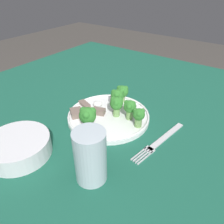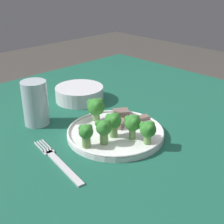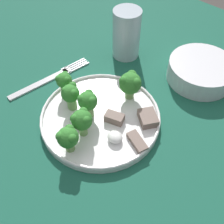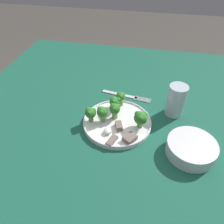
{
  "view_description": "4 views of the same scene",
  "coord_description": "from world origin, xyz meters",
  "views": [
    {
      "loc": [
        -0.3,
        0.45,
        1.14
      ],
      "look_at": [
        0.01,
        0.03,
        0.8
      ],
      "focal_mm": 35.0,
      "sensor_mm": 36.0,
      "label": 1
    },
    {
      "loc": [
        -0.46,
        -0.47,
        1.15
      ],
      "look_at": [
        0.04,
        0.04,
        0.82
      ],
      "focal_mm": 50.0,
      "sensor_mm": 36.0,
      "label": 2
    },
    {
      "loc": [
        0.27,
        -0.21,
        1.2
      ],
      "look_at": [
        0.05,
        0.03,
        0.81
      ],
      "focal_mm": 42.0,
      "sensor_mm": 36.0,
      "label": 3
    },
    {
      "loc": [
        0.58,
        0.11,
        1.32
      ],
      "look_at": [
        0.02,
        0.0,
        0.82
      ],
      "focal_mm": 35.0,
      "sensor_mm": 36.0,
      "label": 4
    }
  ],
  "objects": [
    {
      "name": "cream_bowl",
      "position": [
        0.11,
        0.27,
        0.79
      ],
      "size": [
        0.15,
        0.15,
        0.05
      ],
      "color": "silver",
      "rests_on": "table"
    },
    {
      "name": "meat_slice_front_slice",
      "position": [
        0.12,
        0.02,
        0.79
      ],
      "size": [
        0.05,
        0.03,
        0.01
      ],
      "color": "#756056",
      "rests_on": "dinner_plate"
    },
    {
      "name": "dinner_plate",
      "position": [
        0.03,
        0.02,
        0.78
      ],
      "size": [
        0.24,
        0.24,
        0.02
      ],
      "color": "white",
      "rests_on": "table"
    },
    {
      "name": "fork",
      "position": [
        -0.15,
        0.03,
        0.77
      ],
      "size": [
        0.05,
        0.21,
        0.0
      ],
      "color": "silver",
      "rests_on": "table"
    },
    {
      "name": "table",
      "position": [
        0.0,
        0.0,
        0.68
      ],
      "size": [
        1.25,
        1.19,
        0.77
      ],
      "color": "#195642",
      "rests_on": "ground_plane"
    },
    {
      "name": "meat_slice_middle_slice",
      "position": [
        0.1,
        0.08,
        0.79
      ],
      "size": [
        0.05,
        0.05,
        0.02
      ],
      "color": "#756056",
      "rests_on": "dinner_plate"
    },
    {
      "name": "broccoli_floret_center_back",
      "position": [
        0.04,
        -0.07,
        0.82
      ],
      "size": [
        0.04,
        0.04,
        0.06
      ],
      "color": "#709E56",
      "rests_on": "dinner_plate"
    },
    {
      "name": "broccoli_floret_near_rim_left",
      "position": [
        0.03,
        0.1,
        0.82
      ],
      "size": [
        0.05,
        0.05,
        0.06
      ],
      "color": "#709E56",
      "rests_on": "dinner_plate"
    },
    {
      "name": "drinking_glass",
      "position": [
        -0.08,
        0.22,
        0.82
      ],
      "size": [
        0.07,
        0.07,
        0.12
      ],
      "color": "#B2C1CC",
      "rests_on": "table"
    },
    {
      "name": "meat_slice_rear_slice",
      "position": [
        0.05,
        0.03,
        0.79
      ],
      "size": [
        0.04,
        0.03,
        0.02
      ],
      "color": "#756056",
      "rests_on": "dinner_plate"
    },
    {
      "name": "broccoli_floret_center_left",
      "position": [
        -0.03,
        0.0,
        0.82
      ],
      "size": [
        0.04,
        0.04,
        0.06
      ],
      "color": "#709E56",
      "rests_on": "dinner_plate"
    },
    {
      "name": "broccoli_floret_back_left",
      "position": [
        -0.07,
        0.02,
        0.82
      ],
      "size": [
        0.03,
        0.03,
        0.06
      ],
      "color": "#709E56",
      "rests_on": "dinner_plate"
    },
    {
      "name": "broccoli_floret_front_left",
      "position": [
        0.01,
        0.01,
        0.82
      ],
      "size": [
        0.04,
        0.04,
        0.06
      ],
      "color": "#709E56",
      "rests_on": "dinner_plate"
    },
    {
      "name": "sauce_dollop",
      "position": [
        0.09,
        0.0,
        0.79
      ],
      "size": [
        0.03,
        0.03,
        0.02
      ],
      "color": "white",
      "rests_on": "dinner_plate"
    },
    {
      "name": "broccoli_floret_mid_cluster",
      "position": [
        0.03,
        -0.03,
        0.82
      ],
      "size": [
        0.04,
        0.04,
        0.06
      ],
      "color": "#709E56",
      "rests_on": "dinner_plate"
    }
  ]
}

